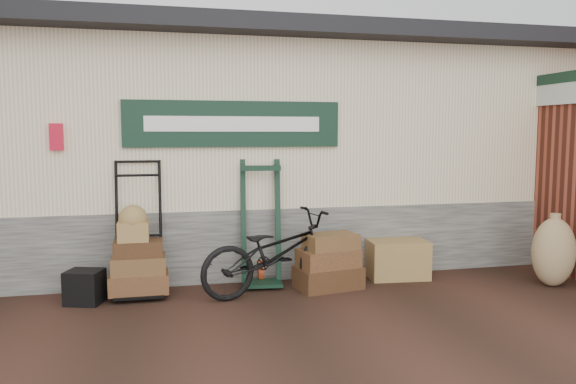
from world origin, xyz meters
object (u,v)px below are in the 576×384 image
at_px(green_barrow, 261,223).
at_px(wicker_hamper, 397,259).
at_px(black_trunk, 85,287).
at_px(porter_trolley, 139,227).
at_px(suitcase_stack, 328,261).
at_px(bicycle, 277,248).

bearing_deg(green_barrow, wicker_hamper, 3.42).
height_order(green_barrow, black_trunk, green_barrow).
bearing_deg(wicker_hamper, porter_trolley, 179.86).
bearing_deg(black_trunk, suitcase_stack, -0.50).
bearing_deg(bicycle, wicker_hamper, -91.44).
bearing_deg(porter_trolley, bicycle, -12.63).
relative_size(porter_trolley, wicker_hamper, 2.11).
relative_size(porter_trolley, black_trunk, 4.27).
distance_m(black_trunk, bicycle, 2.14).
xyz_separation_m(black_trunk, bicycle, (2.10, -0.11, 0.35)).
relative_size(wicker_hamper, bicycle, 0.40).
height_order(porter_trolley, suitcase_stack, porter_trolley).
distance_m(porter_trolley, bicycle, 1.59).
relative_size(suitcase_stack, wicker_hamper, 1.01).
xyz_separation_m(suitcase_stack, bicycle, (-0.65, -0.09, 0.20)).
xyz_separation_m(green_barrow, black_trunk, (-2.00, -0.33, -0.58)).
relative_size(green_barrow, wicker_hamper, 2.05).
height_order(wicker_hamper, black_trunk, wicker_hamper).
height_order(porter_trolley, green_barrow, porter_trolley).
bearing_deg(suitcase_stack, bicycle, -172.23).
relative_size(green_barrow, black_trunk, 4.15).
xyz_separation_m(porter_trolley, bicycle, (1.53, -0.36, -0.25)).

